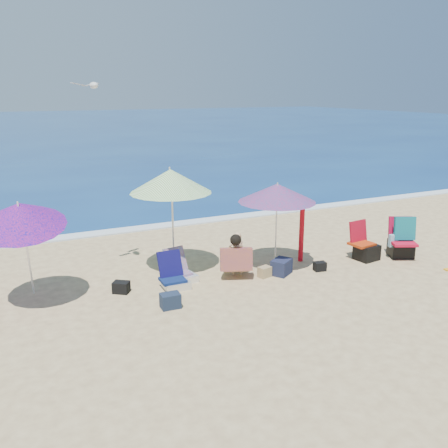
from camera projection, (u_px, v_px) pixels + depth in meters
name	position (u px, v px, depth m)	size (l,w,h in m)	color
ground	(261.00, 291.00, 9.26)	(120.00, 120.00, 0.00)	#D8BC84
sea	(37.00, 128.00, 48.49)	(120.00, 80.00, 0.12)	navy
foam	(171.00, 225.00, 13.70)	(120.00, 0.50, 0.04)	white
umbrella_turquoise	(277.00, 193.00, 10.04)	(2.14, 2.14, 1.85)	silver
umbrella_striped	(171.00, 181.00, 9.74)	(1.92, 1.92, 2.20)	silver
umbrella_blue	(21.00, 214.00, 8.21)	(1.72, 1.77, 2.02)	white
furled_umbrella	(303.00, 227.00, 10.67)	(0.27, 0.22, 1.42)	red
chair_navy	(174.00, 278.00, 9.40)	(0.54, 0.60, 0.66)	#0E1F4F
chair_rainbow	(181.00, 273.00, 9.72)	(0.60, 0.66, 0.63)	#C04354
camp_chair_left	(365.00, 248.00, 10.92)	(0.64, 0.58, 0.85)	#B3320C
camp_chair_right	(401.00, 242.00, 11.04)	(0.78, 0.80, 0.96)	red
person_center	(236.00, 256.00, 9.83)	(0.76, 0.75, 0.94)	tan
bag_navy_a	(170.00, 301.00, 8.51)	(0.35, 0.26, 0.26)	#1A263A
bag_black_a	(121.00, 287.00, 9.15)	(0.36, 0.34, 0.21)	black
bag_tan	(265.00, 272.00, 9.92)	(0.29, 0.24, 0.22)	tan
bag_navy_b	(281.00, 267.00, 10.06)	(0.53, 0.50, 0.32)	#1A203A
bag_black_b	(320.00, 266.00, 10.27)	(0.27, 0.21, 0.19)	black
seagull	(93.00, 85.00, 8.94)	(0.57, 0.50, 0.12)	silver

